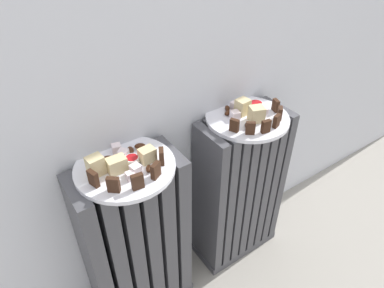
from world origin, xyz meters
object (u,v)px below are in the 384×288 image
fork (260,117)px  plate_left (125,167)px  radiator_left (137,244)px  radiator_right (239,191)px  jam_bowl_right (256,105)px  plate_right (247,118)px  jam_bowl_left (132,160)px

fork → plate_left: bearing=176.7°
radiator_left → radiator_right: (0.41, 0.00, -0.00)m
jam_bowl_right → fork: jam_bowl_right is taller
plate_left → plate_right: (0.41, 0.00, 0.00)m
radiator_right → plate_right: plate_right is taller
plate_right → jam_bowl_left: (-0.39, -0.00, 0.02)m
plate_left → jam_bowl_right: bearing=2.3°
plate_right → radiator_right: bearing=135.0°
radiator_left → jam_bowl_left: (0.02, -0.00, 0.33)m
plate_left → plate_right: 0.41m
jam_bowl_left → jam_bowl_right: jam_bowl_right is taller
radiator_left → radiator_right: size_ratio=1.00×
radiator_right → plate_left: plate_left is taller
plate_left → jam_bowl_right: (0.46, 0.02, 0.02)m
radiator_left → plate_left: plate_left is taller
plate_left → jam_bowl_left: size_ratio=6.94×
radiator_left → jam_bowl_right: bearing=2.3°
radiator_right → plate_left: (-0.41, -0.00, 0.31)m
radiator_right → jam_bowl_left: 0.51m
radiator_right → jam_bowl_left: size_ratio=16.19×
radiator_left → jam_bowl_right: jam_bowl_right is taller
jam_bowl_left → radiator_left: bearing=169.5°
radiator_left → jam_bowl_left: size_ratio=16.19×
jam_bowl_right → fork: 0.05m
radiator_right → plate_right: (0.00, -0.00, 0.31)m
radiator_right → plate_right: 0.31m
plate_right → jam_bowl_left: bearing=-179.5°
fork → plate_right: bearing=135.7°
plate_right → fork: 0.04m
radiator_left → plate_left: size_ratio=2.33×
jam_bowl_right → plate_right: bearing=-160.1°
jam_bowl_left → fork: size_ratio=0.41×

